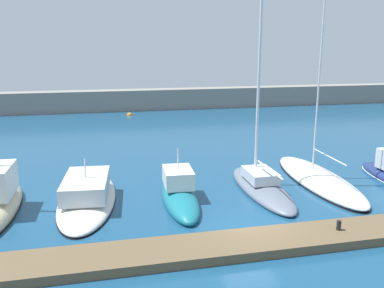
{
  "coord_description": "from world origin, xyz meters",
  "views": [
    {
      "loc": [
        -6.54,
        -16.85,
        8.41
      ],
      "look_at": [
        -1.78,
        4.27,
        3.18
      ],
      "focal_mm": 38.57,
      "sensor_mm": 36.0,
      "label": 1
    }
  ],
  "objects": [
    {
      "name": "mooring_buoy_orange",
      "position": [
        -3.05,
        33.31,
        0.0
      ],
      "size": [
        0.67,
        0.67,
        0.67
      ],
      "primitive_type": "sphere",
      "color": "orange",
      "rests_on": "ground_plane"
    },
    {
      "name": "dock_bollard",
      "position": [
        3.52,
        -1.82,
        0.62
      ],
      "size": [
        0.2,
        0.2,
        0.44
      ],
      "primitive_type": "cylinder",
      "color": "black",
      "rests_on": "dock_pier"
    },
    {
      "name": "motorboat_ivory_third",
      "position": [
        -7.46,
        5.11,
        0.37
      ],
      "size": [
        3.79,
        9.41,
        2.82
      ],
      "rotation": [
        0.0,
        0.0,
        1.48
      ],
      "color": "silver",
      "rests_on": "ground_plane"
    },
    {
      "name": "motorboat_teal_fourth",
      "position": [
        -2.51,
        4.18,
        0.41
      ],
      "size": [
        2.17,
        7.02,
        3.23
      ],
      "rotation": [
        0.0,
        0.0,
        1.52
      ],
      "color": "#19707F",
      "rests_on": "ground_plane"
    },
    {
      "name": "sailboat_white_sixth",
      "position": [
        6.59,
        5.4,
        0.24
      ],
      "size": [
        3.2,
        10.46,
        20.56
      ],
      "rotation": [
        0.0,
        0.0,
        1.53
      ],
      "color": "white",
      "rests_on": "ground_plane"
    },
    {
      "name": "breakwater_seawall",
      "position": [
        0.0,
        37.48,
        1.33
      ],
      "size": [
        108.0,
        2.5,
        2.66
      ],
      "primitive_type": "cube",
      "color": "gray",
      "rests_on": "ground_plane"
    },
    {
      "name": "ground_plane",
      "position": [
        0.0,
        0.0,
        0.0
      ],
      "size": [
        120.0,
        120.0,
        0.0
      ],
      "primitive_type": "plane",
      "color": "navy"
    },
    {
      "name": "sailboat_slate_fifth",
      "position": [
        2.51,
        4.72,
        0.44
      ],
      "size": [
        2.38,
        8.31,
        17.85
      ],
      "rotation": [
        0.0,
        0.0,
        1.56
      ],
      "color": "slate",
      "rests_on": "ground_plane"
    },
    {
      "name": "dock_pier",
      "position": [
        0.0,
        -1.82,
        0.2
      ],
      "size": [
        40.58,
        2.25,
        0.4
      ],
      "primitive_type": "cube",
      "color": "brown",
      "rests_on": "ground_plane"
    }
  ]
}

